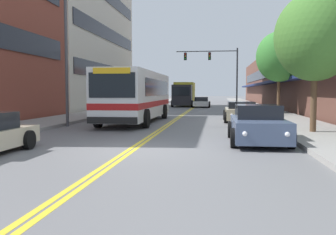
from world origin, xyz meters
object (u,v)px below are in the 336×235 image
at_px(car_white_moving_lead, 201,102).
at_px(fire_hydrant, 271,114).
at_px(car_charcoal_parked_left_mid, 158,102).
at_px(traffic_signal_mast, 217,65).
at_px(car_slate_blue_parked_right_foreground, 258,125).
at_px(car_beige_parked_right_mid, 241,112).
at_px(city_bus, 137,94).
at_px(box_truck, 184,94).
at_px(car_silver_parked_left_near, 145,104).
at_px(street_tree_right_mid, 279,57).
at_px(street_lamp_left_near, 71,35).
at_px(street_tree_right_near, 315,37).

xyz_separation_m(car_white_moving_lead, fire_hydrant, (5.02, -23.28, -0.03)).
distance_m(car_charcoal_parked_left_mid, traffic_signal_mast, 8.48).
distance_m(car_slate_blue_parked_right_foreground, car_white_moving_lead, 31.88).
bearing_deg(traffic_signal_mast, car_beige_parked_right_mid, -86.00).
bearing_deg(car_slate_blue_parked_right_foreground, fire_hydrant, 78.62).
bearing_deg(fire_hydrant, traffic_signal_mast, 97.71).
xyz_separation_m(car_slate_blue_parked_right_foreground, fire_hydrant, (1.70, 8.42, -0.09)).
relative_size(city_bus, traffic_signal_mast, 1.52).
relative_size(box_truck, traffic_signal_mast, 1.01).
distance_m(car_silver_parked_left_near, street_tree_right_mid, 14.90).
xyz_separation_m(car_silver_parked_left_near, fire_hydrant, (10.35, -14.62, -0.07)).
height_order(car_white_moving_lead, street_tree_right_mid, street_tree_right_mid).
height_order(traffic_signal_mast, fire_hydrant, traffic_signal_mast).
height_order(car_silver_parked_left_near, car_slate_blue_parked_right_foreground, car_slate_blue_parked_right_foreground).
bearing_deg(street_lamp_left_near, street_tree_right_mid, 37.27).
height_order(street_lamp_left_near, fire_hydrant, street_lamp_left_near).
bearing_deg(box_truck, car_beige_parked_right_mid, -76.83).
bearing_deg(car_silver_parked_left_near, car_white_moving_lead, 58.38).
relative_size(car_beige_parked_right_mid, street_tree_right_mid, 0.70).
xyz_separation_m(car_slate_blue_parked_right_foreground, street_tree_right_near, (2.61, 2.60, 3.55)).
relative_size(traffic_signal_mast, street_tree_right_near, 1.27).
height_order(traffic_signal_mast, street_lamp_left_near, street_lamp_left_near).
distance_m(car_charcoal_parked_left_mid, street_lamp_left_near, 26.16).
height_order(street_tree_right_mid, fire_hydrant, street_tree_right_mid).
height_order(car_charcoal_parked_left_mid, box_truck, box_truck).
bearing_deg(car_slate_blue_parked_right_foreground, car_silver_parked_left_near, 110.59).
distance_m(car_beige_parked_right_mid, street_tree_right_mid, 6.86).
xyz_separation_m(city_bus, car_charcoal_parked_left_mid, (-2.20, 22.29, -1.10)).
distance_m(city_bus, fire_hydrant, 8.20).
bearing_deg(city_bus, street_lamp_left_near, -129.36).
bearing_deg(city_bus, car_silver_parked_left_near, 98.96).
bearing_deg(car_silver_parked_left_near, car_charcoal_parked_left_mid, 89.71).
relative_size(car_silver_parked_left_near, car_beige_parked_right_mid, 1.07).
bearing_deg(car_slate_blue_parked_right_foreground, street_tree_right_near, 44.94).
bearing_deg(city_bus, fire_hydrant, -2.67).
bearing_deg(fire_hydrant, car_slate_blue_parked_right_foreground, -101.38).
xyz_separation_m(car_beige_parked_right_mid, street_lamp_left_near, (-9.32, -4.64, 4.31)).
xyz_separation_m(city_bus, street_tree_right_mid, (9.48, 5.90, 2.74)).
xyz_separation_m(car_charcoal_parked_left_mid, car_beige_parked_right_mid, (8.65, -21.16, -0.03)).
relative_size(car_charcoal_parked_left_mid, street_tree_right_mid, 0.73).
relative_size(box_truck, street_lamp_left_near, 0.91).
distance_m(car_slate_blue_parked_right_foreground, street_tree_right_mid, 15.49).
relative_size(car_white_moving_lead, traffic_signal_mast, 0.63).
xyz_separation_m(city_bus, car_silver_parked_left_near, (-2.24, 14.24, -1.11)).
distance_m(car_slate_blue_parked_right_foreground, fire_hydrant, 8.59).
xyz_separation_m(street_lamp_left_near, fire_hydrant, (10.99, 3.13, -4.35)).
distance_m(car_charcoal_parked_left_mid, car_slate_blue_parked_right_foreground, 32.26).
distance_m(car_charcoal_parked_left_mid, box_truck, 4.53).
height_order(city_bus, traffic_signal_mast, traffic_signal_mast).
height_order(city_bus, car_beige_parked_right_mid, city_bus).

